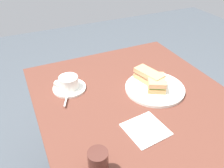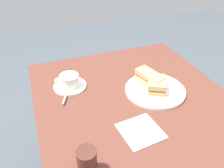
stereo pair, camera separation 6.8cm
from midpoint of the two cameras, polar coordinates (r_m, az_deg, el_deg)
dining_table at (r=1.03m, az=10.73°, el=-12.04°), size 1.25×0.88×0.70m
sandwich_plate at (r=1.12m, az=12.31°, el=-1.53°), size 0.28×0.28×0.01m
sandwich_front at (r=1.10m, az=12.70°, el=-0.19°), size 0.14×0.12×0.05m
sandwich_back at (r=1.14m, az=11.03°, el=1.40°), size 0.16×0.10×0.06m
coffee_saucer at (r=1.14m, az=-8.62°, el=-0.55°), size 0.16×0.16×0.01m
coffee_cup at (r=1.12m, az=-8.85°, el=0.93°), size 0.09×0.12×0.06m
spoon at (r=1.07m, az=-9.49°, el=-2.69°), size 0.09×0.05×0.01m
napkin at (r=0.92m, az=9.25°, el=-11.46°), size 0.16×0.16×0.00m
drinking_glass at (r=0.75m, az=-3.44°, el=-18.79°), size 0.06×0.06×0.10m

